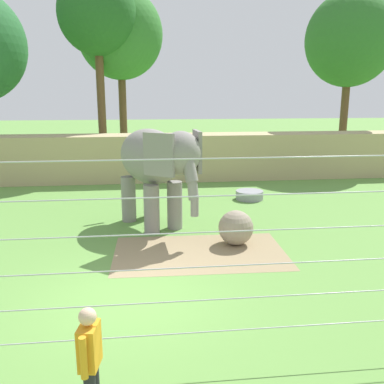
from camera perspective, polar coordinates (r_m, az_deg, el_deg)
name	(u,v)px	position (r m, az deg, el deg)	size (l,w,h in m)	color
ground_plane	(129,298)	(9.15, -8.59, -14.10)	(120.00, 120.00, 0.00)	#609342
dirt_patch	(200,253)	(11.39, 1.07, -8.24)	(4.59, 2.81, 0.01)	#937F5B
embankment_wall	(136,158)	(20.64, -7.61, 4.65)	(36.00, 1.80, 2.22)	tan
elephant	(155,162)	(13.04, -5.01, 4.05)	(2.94, 3.89, 3.17)	gray
enrichment_ball	(236,228)	(11.89, 5.98, -4.85)	(0.99, 0.99, 0.99)	gray
cable_fence	(119,268)	(6.22, -9.87, -10.17)	(12.21, 0.26, 3.44)	brown
zookeeper	(90,363)	(5.77, -13.65, -21.62)	(0.27, 0.59, 1.67)	#232328
water_tub	(249,195)	(17.04, 7.82, -0.39)	(1.10, 1.10, 0.35)	gray
tree_far_left	(97,15)	(24.20, -12.78, 22.41)	(4.08, 4.08, 10.36)	brown
tree_left_of_centre	(120,35)	(25.78, -9.74, 20.32)	(4.84, 4.84, 9.98)	brown
tree_right_of_centre	(350,40)	(26.33, 20.69, 18.76)	(4.93, 4.93, 9.67)	brown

